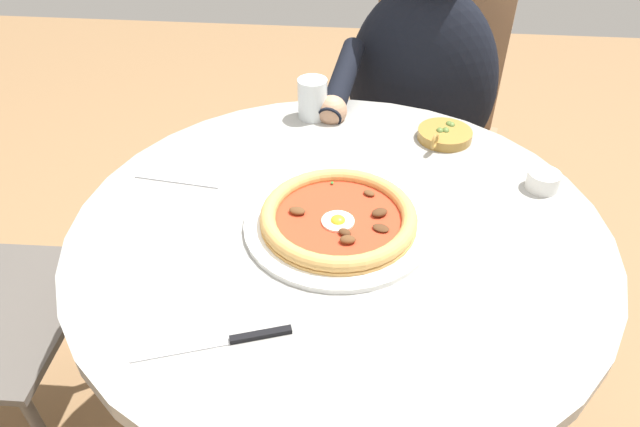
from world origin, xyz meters
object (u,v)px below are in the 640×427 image
object	(u,v)px
pizza_on_plate	(339,219)
water_glass	(313,101)
cafe_chair_diner	(426,111)
dining_table	(337,288)
olive_pan	(445,134)
ramekin_capers	(543,180)
fork_utensil	(177,181)
diner_person	(412,145)
steak_knife	(237,339)

from	to	relation	value
pizza_on_plate	water_glass	bearing A→B (deg)	12.67
cafe_chair_diner	dining_table	bearing A→B (deg)	164.86
pizza_on_plate	olive_pan	distance (m)	0.38
pizza_on_plate	ramekin_capers	xyz separation A→B (m)	(0.15, -0.38, 0.00)
cafe_chair_diner	fork_utensil	bearing A→B (deg)	142.34
fork_utensil	cafe_chair_diner	distance (m)	0.89
pizza_on_plate	dining_table	bearing A→B (deg)	0.79
fork_utensil	cafe_chair_diner	xyz separation A→B (m)	(0.69, -0.53, -0.18)
olive_pan	fork_utensil	xyz separation A→B (m)	(-0.21, 0.53, -0.01)
ramekin_capers	fork_utensil	xyz separation A→B (m)	(-0.05, 0.70, -0.02)
dining_table	ramekin_capers	xyz separation A→B (m)	(0.14, -0.38, 0.19)
dining_table	water_glass	world-z (taller)	water_glass
pizza_on_plate	ramekin_capers	size ratio (longest dim) A/B	5.38
dining_table	ramekin_capers	bearing A→B (deg)	-69.67
diner_person	cafe_chair_diner	distance (m)	0.16
pizza_on_plate	water_glass	xyz separation A→B (m)	(0.39, 0.09, 0.02)
dining_table	pizza_on_plate	world-z (taller)	pizza_on_plate
dining_table	steak_knife	bearing A→B (deg)	156.28
dining_table	fork_utensil	xyz separation A→B (m)	(0.09, 0.32, 0.17)
diner_person	cafe_chair_diner	xyz separation A→B (m)	(0.15, -0.04, 0.03)
water_glass	steak_knife	size ratio (longest dim) A/B	0.43
steak_knife	fork_utensil	size ratio (longest dim) A/B	1.24
pizza_on_plate	olive_pan	size ratio (longest dim) A/B	2.42
olive_pan	fork_utensil	distance (m)	0.57
fork_utensil	ramekin_capers	bearing A→B (deg)	-86.05
dining_table	pizza_on_plate	bearing A→B (deg)	-179.21
ramekin_capers	water_glass	bearing A→B (deg)	62.89
fork_utensil	pizza_on_plate	bearing A→B (deg)	-108.03
steak_knife	ramekin_capers	distance (m)	0.65
ramekin_capers	steak_knife	bearing A→B (deg)	129.92
dining_table	diner_person	world-z (taller)	diner_person
water_glass	cafe_chair_diner	bearing A→B (deg)	-36.49
cafe_chair_diner	water_glass	bearing A→B (deg)	143.51
dining_table	cafe_chair_diner	bearing A→B (deg)	-15.14
pizza_on_plate	ramekin_capers	bearing A→B (deg)	-67.91
fork_utensil	cafe_chair_diner	size ratio (longest dim) A/B	0.18
water_glass	steak_knife	bearing A→B (deg)	176.99
water_glass	fork_utensil	distance (m)	0.37
pizza_on_plate	diner_person	xyz separation A→B (m)	(0.65, -0.17, -0.23)
water_glass	diner_person	distance (m)	0.44
olive_pan	steak_knife	bearing A→B (deg)	150.65
water_glass	ramekin_capers	world-z (taller)	water_glass
ramekin_capers	diner_person	size ratio (longest dim) A/B	0.05
water_glass	olive_pan	size ratio (longest dim) A/B	0.67
fork_utensil	cafe_chair_diner	bearing A→B (deg)	-37.66
pizza_on_plate	olive_pan	world-z (taller)	olive_pan
fork_utensil	diner_person	xyz separation A→B (m)	(0.54, -0.49, -0.22)
pizza_on_plate	fork_utensil	distance (m)	0.34
water_glass	olive_pan	bearing A→B (deg)	-103.71
dining_table	water_glass	bearing A→B (deg)	13.07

